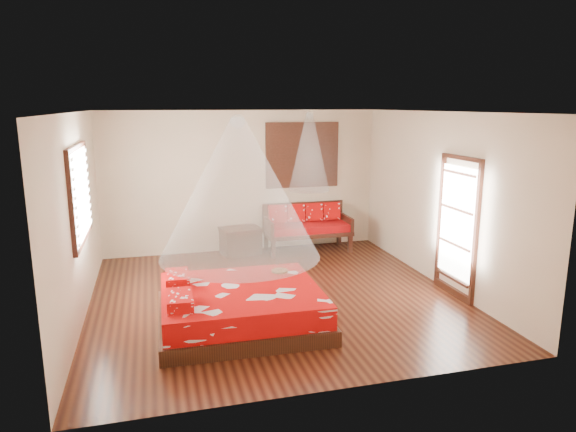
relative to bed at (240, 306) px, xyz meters
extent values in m
cube|color=black|center=(0.70, 0.87, -0.26)|extent=(5.50, 5.50, 0.02)
cube|color=white|center=(0.70, 0.87, 2.56)|extent=(5.50, 5.50, 0.02)
cube|color=beige|center=(-2.06, 0.87, 1.15)|extent=(0.02, 5.50, 2.80)
cube|color=beige|center=(3.46, 0.87, 1.15)|extent=(0.02, 5.50, 2.80)
cube|color=beige|center=(0.70, 3.63, 1.15)|extent=(5.50, 0.02, 2.80)
cube|color=beige|center=(0.70, -1.89, 1.15)|extent=(5.50, 0.02, 2.80)
cube|color=black|center=(0.02, 0.00, -0.15)|extent=(2.21, 2.00, 0.20)
cube|color=#B00605|center=(0.02, 0.00, 0.10)|extent=(2.10, 1.90, 0.30)
cube|color=#B00605|center=(-0.80, -0.40, 0.32)|extent=(0.32, 0.57, 0.14)
cube|color=#B00605|center=(-0.79, 0.43, 0.32)|extent=(0.32, 0.57, 0.14)
cube|color=black|center=(1.13, 2.85, -0.04)|extent=(0.08, 0.08, 0.42)
cube|color=black|center=(2.72, 2.85, -0.04)|extent=(0.08, 0.08, 0.42)
cube|color=black|center=(1.13, 3.49, -0.04)|extent=(0.08, 0.08, 0.42)
cube|color=black|center=(2.72, 3.49, -0.04)|extent=(0.08, 0.08, 0.42)
cube|color=black|center=(1.93, 3.17, 0.13)|extent=(1.71, 0.76, 0.08)
cube|color=#920509|center=(1.93, 3.17, 0.24)|extent=(1.65, 0.70, 0.14)
cube|color=black|center=(1.93, 3.51, 0.42)|extent=(1.71, 0.06, 0.55)
cube|color=black|center=(1.11, 3.17, 0.29)|extent=(0.06, 0.76, 0.30)
cube|color=black|center=(2.74, 3.17, 0.29)|extent=(0.06, 0.76, 0.30)
cube|color=#B00605|center=(1.36, 3.39, 0.49)|extent=(0.36, 0.19, 0.38)
cube|color=#B00605|center=(1.74, 3.39, 0.49)|extent=(0.36, 0.19, 0.38)
cube|color=#B00605|center=(2.12, 3.39, 0.49)|extent=(0.36, 0.19, 0.38)
cube|color=#B00605|center=(2.50, 3.39, 0.49)|extent=(0.36, 0.19, 0.38)
cube|color=black|center=(0.58, 3.32, -0.01)|extent=(0.81, 0.64, 0.48)
cube|color=black|center=(0.58, 3.32, 0.25)|extent=(0.85, 0.68, 0.05)
cube|color=black|center=(1.93, 3.59, 1.65)|extent=(1.52, 0.06, 1.32)
cube|color=black|center=(1.93, 3.58, 1.65)|extent=(1.35, 0.04, 1.10)
cube|color=black|center=(-2.02, 1.07, 1.45)|extent=(0.08, 1.74, 1.34)
cube|color=silver|center=(-1.98, 1.07, 1.45)|extent=(0.04, 1.54, 1.10)
cube|color=black|center=(3.42, 0.27, 0.80)|extent=(0.08, 1.02, 2.16)
cube|color=white|center=(3.40, 0.27, 0.90)|extent=(0.03, 0.82, 1.70)
cylinder|color=brown|center=(0.69, 0.55, 0.26)|extent=(0.24, 0.24, 0.03)
cone|color=white|center=(0.02, 0.00, 1.60)|extent=(2.09, 2.09, 1.80)
cone|color=white|center=(1.93, 3.12, 1.75)|extent=(0.80, 0.80, 1.50)
camera|label=1|loc=(-1.04, -6.42, 2.65)|focal=32.00mm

